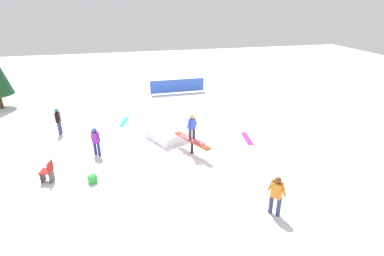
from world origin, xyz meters
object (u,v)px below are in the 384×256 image
Objects in this scene: loose_snowboard_cyan at (124,122)px; rail_feature at (192,142)px; bystander_orange at (276,194)px; loose_snowboard_magenta at (247,138)px; folding_chair at (48,172)px; bystander_black at (58,120)px; backpack_on_snow at (93,179)px; main_rider_on_rail at (192,128)px; bystander_purple at (96,140)px.

rail_feature is at bearing 48.29° from loose_snowboard_cyan.
bystander_orange is 0.95× the size of loose_snowboard_magenta.
bystander_orange is 1.68× the size of folding_chair.
bystander_black is 3.61m from loose_snowboard_cyan.
backpack_on_snow is (1.48, -4.42, -0.43)m from rail_feature.
rail_feature is 1.48× the size of loose_snowboard_cyan.
main_rider_on_rail reaches higher than bystander_orange.
bystander_orange is at bearing 76.86° from folding_chair.
bystander_orange is at bearing -62.26° from backpack_on_snow.
loose_snowboard_cyan is (-4.71, -3.03, -0.59)m from rail_feature.
loose_snowboard_cyan is 6.47m from folding_chair.
rail_feature reaches higher than backpack_on_snow.
bystander_black is at bearing -59.90° from loose_snowboard_cyan.
folding_chair is (1.81, -1.79, -0.36)m from bystander_purple.
bystander_black reaches higher than backpack_on_snow.
loose_snowboard_magenta and loose_snowboard_cyan have the same top height.
backpack_on_snow is at bearing -105.75° from main_rider_on_rail.
main_rider_on_rail is at bearing 112.20° from folding_chair.
bystander_orange is (4.88, 1.72, -0.48)m from main_rider_on_rail.
backpack_on_snow reaches higher than loose_snowboard_magenta.
main_rider_on_rail is at bearing 63.94° from bystander_black.
folding_chair reaches higher than backpack_on_snow.
main_rider_on_rail is 3.55m from loose_snowboard_magenta.
backpack_on_snow is at bearing -159.72° from bystander_orange.
loose_snowboard_magenta is at bearing 79.28° from rail_feature.
bystander_purple reaches higher than rail_feature.
rail_feature is 1.45× the size of loose_snowboard_magenta.
main_rider_on_rail is 1.00× the size of bystander_purple.
loose_snowboard_cyan is at bearing -173.52° from rail_feature.
bystander_black reaches higher than folding_chair.
bystander_orange is 1.07× the size of bystander_purple.
rail_feature is 4.69m from backpack_on_snow.
folding_chair is 2.59× the size of backpack_on_snow.
folding_chair is at bearing 8.15° from bystander_black.
bystander_purple is 0.89× the size of loose_snowboard_magenta.
rail_feature is 2.54× the size of folding_chair.
loose_snowboard_cyan is at bearing -65.55° from bystander_purple.
bystander_purple is at bearing -82.30° from loose_snowboard_magenta.
bystander_orange is 6.00m from loose_snowboard_magenta.
main_rider_on_rail is 6.28m from folding_chair.
main_rider_on_rail reaches higher than loose_snowboard_cyan.
rail_feature is 6.58× the size of backpack_on_snow.
loose_snowboard_cyan is 6.35m from backpack_on_snow.
main_rider_on_rail reaches higher than bystander_purple.
bystander_black is 4.80m from folding_chair.
bystander_orange is 10.73m from loose_snowboard_cyan.
loose_snowboard_magenta is (-0.88, 3.18, -0.59)m from rail_feature.
rail_feature is 0.70m from main_rider_on_rail.
main_rider_on_rail reaches higher than bystander_black.
loose_snowboard_cyan is at bearing 178.46° from main_rider_on_rail.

